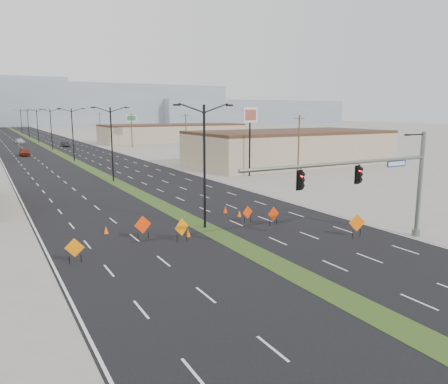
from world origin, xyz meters
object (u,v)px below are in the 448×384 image
streetlight_2 (73,133)px  construction_sign_2 (143,225)px  streetlight_3 (51,128)px  pole_sign_east_far (131,121)px  cone_0 (188,233)px  streetlight_5 (28,123)px  cone_2 (225,210)px  construction_sign_3 (273,214)px  streetlight_6 (21,121)px  streetlight_1 (112,142)px  car_left (24,152)px  streetlight_4 (38,125)px  construction_sign_0 (75,249)px  car_mid (65,144)px  cone_1 (239,214)px  construction_sign_4 (248,213)px  cone_3 (106,230)px  car_far (20,141)px  construction_sign_1 (182,228)px  signal_mast (377,179)px  streetlight_0 (204,163)px  pole_sign_east_near (250,120)px  construction_sign_5 (357,223)px

streetlight_2 → construction_sign_2: bearing=-95.6°
streetlight_3 → pole_sign_east_far: streetlight_3 is taller
cone_0 → pole_sign_east_far: 89.54m
streetlight_2 → streetlight_5: same height
cone_2 → pole_sign_east_far: bearing=78.5°
construction_sign_3 → cone_0: construction_sign_3 is taller
streetlight_6 → streetlight_1: bearing=-90.0°
pole_sign_east_far → streetlight_6: bearing=120.2°
car_left → cone_0: (5.17, -73.38, -0.51)m
streetlight_1 → streetlight_3: size_ratio=1.00×
streetlight_2 → streetlight_3: 28.00m
cone_2 → construction_sign_3: bearing=-77.4°
streetlight_4 → pole_sign_east_far: (20.50, -27.30, 1.55)m
streetlight_3 → streetlight_2: bearing=-90.0°
construction_sign_0 → cone_0: construction_sign_0 is taller
car_mid → cone_1: 91.31m
construction_sign_4 → cone_2: construction_sign_4 is taller
cone_2 → cone_3: size_ratio=1.07×
streetlight_6 → car_far: streetlight_6 is taller
streetlight_6 → construction_sign_1: 170.67m
cone_3 → streetlight_6: bearing=87.4°
streetlight_1 → construction_sign_1: bearing=-96.0°
signal_mast → cone_1: bearing=108.8°
car_left → cone_1: 70.81m
streetlight_5 → car_far: bearing=-100.3°
streetlight_1 → construction_sign_1: (-3.20, -30.59, -4.38)m
streetlight_0 → cone_1: 7.09m
signal_mast → streetlight_3: size_ratio=1.63×
streetlight_3 → pole_sign_east_far: size_ratio=1.16×
cone_3 → pole_sign_east_near: size_ratio=0.06×
car_mid → construction_sign_2: (-10.03, -93.89, 0.40)m
streetlight_6 → cone_3: (-7.57, -165.79, -5.11)m
car_left → pole_sign_east_far: size_ratio=0.56×
streetlight_3 → construction_sign_0: 88.39m
construction_sign_1 → construction_sign_3: 8.65m
construction_sign_2 → construction_sign_5: size_ratio=1.00×
car_mid → car_far: (-9.65, 18.42, 0.04)m
signal_mast → streetlight_6: streetlight_6 is taller
cone_1 → pole_sign_east_far: bearing=79.1°
car_left → streetlight_2: bearing=-66.2°
pole_sign_east_near → cone_0: bearing=-152.1°
cone_2 → cone_3: (-11.67, -1.67, -0.02)m
construction_sign_4 → pole_sign_east_far: 86.69m
car_left → car_mid: bearing=59.5°
streetlight_0 → construction_sign_4: size_ratio=6.89×
streetlight_6 → car_left: streetlight_6 is taller
streetlight_6 → car_mid: (4.51, -74.74, -4.74)m
car_left → construction_sign_0: same height
streetlight_3 → cone_3: size_ratio=16.13×
streetlight_2 → construction_sign_5: streetlight_2 is taller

